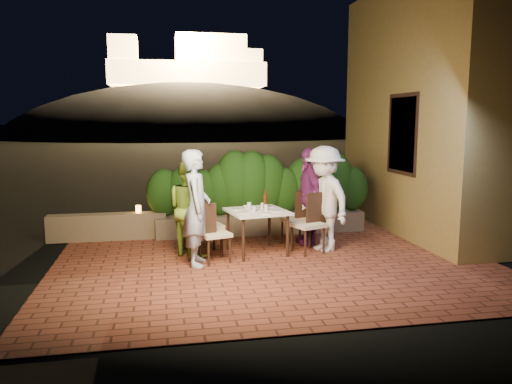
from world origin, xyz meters
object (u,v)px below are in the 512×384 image
object	(u,v)px
diner_green	(189,208)
diner_purple	(309,196)
beer_bottle	(265,199)
bowl	(248,207)
dining_table	(257,232)
chair_right_front	(308,223)
diner_blue	(196,208)
chair_left_front	(215,233)
chair_right_back	(296,218)
parapet_lamp	(138,209)
diner_white	(324,199)
chair_left_back	(207,224)

from	to	relation	value
diner_green	diner_purple	size ratio (longest dim) A/B	0.91
beer_bottle	bowl	world-z (taller)	beer_bottle
diner_purple	dining_table	bearing A→B (deg)	-65.66
dining_table	chair_right_front	size ratio (longest dim) A/B	0.92
chair_right_front	diner_blue	distance (m)	1.99
chair_left_front	chair_right_back	size ratio (longest dim) A/B	0.97
chair_left_front	diner_blue	distance (m)	0.53
diner_blue	parapet_lamp	xyz separation A→B (m)	(-0.98, 1.99, -0.34)
parapet_lamp	dining_table	bearing A→B (deg)	-36.32
chair_right_front	diner_white	xyz separation A→B (m)	(0.31, 0.08, 0.40)
diner_white	parapet_lamp	bearing A→B (deg)	-134.74
chair_right_front	parapet_lamp	xyz separation A→B (m)	(-2.90, 1.63, 0.05)
diner_white	parapet_lamp	xyz separation A→B (m)	(-3.21, 1.55, -0.35)
bowl	diner_purple	size ratio (longest dim) A/B	0.10
chair_right_front	diner_purple	distance (m)	0.75
dining_table	beer_bottle	distance (m)	0.58
diner_blue	diner_white	distance (m)	2.28
chair_left_back	beer_bottle	bearing A→B (deg)	-14.73
chair_left_back	chair_right_front	bearing A→B (deg)	-22.68
chair_left_front	chair_right_back	world-z (taller)	chair_right_back
chair_left_front	diner_white	size ratio (longest dim) A/B	0.53
chair_right_front	dining_table	bearing A→B (deg)	-29.47
chair_left_back	diner_white	bearing A→B (deg)	-19.21
parapet_lamp	diner_green	bearing A→B (deg)	-57.82
bowl	chair_left_front	bearing A→B (deg)	-135.92
beer_bottle	chair_right_back	bearing A→B (deg)	25.64
chair_left_front	chair_left_back	size ratio (longest dim) A/B	0.94
chair_right_front	chair_right_back	world-z (taller)	chair_right_front
chair_left_back	diner_purple	bearing A→B (deg)	-3.20
diner_purple	parapet_lamp	world-z (taller)	diner_purple
diner_blue	diner_purple	xyz separation A→B (m)	(2.12, 0.99, -0.03)
beer_bottle	chair_right_front	xyz separation A→B (m)	(0.70, -0.24, -0.40)
beer_bottle	chair_right_back	xyz separation A→B (m)	(0.65, 0.31, -0.42)
beer_bottle	chair_right_front	distance (m)	0.84
chair_right_front	diner_blue	xyz separation A→B (m)	(-1.92, -0.36, 0.40)
diner_blue	diner_green	world-z (taller)	diner_blue
diner_blue	chair_left_front	bearing A→B (deg)	-63.04
bowl	diner_blue	size ratio (longest dim) A/B	0.09
chair_left_front	chair_right_back	bearing A→B (deg)	10.95
chair_left_front	diner_white	bearing A→B (deg)	-6.38
dining_table	parapet_lamp	size ratio (longest dim) A/B	6.79
dining_table	diner_green	bearing A→B (deg)	176.00
diner_blue	diner_white	bearing A→B (deg)	-71.72
bowl	chair_right_front	world-z (taller)	chair_right_front
bowl	parapet_lamp	xyz separation A→B (m)	(-1.93, 1.25, -0.20)
diner_green	chair_left_front	bearing A→B (deg)	-174.06
chair_left_front	chair_left_back	xyz separation A→B (m)	(-0.08, 0.50, 0.03)
chair_right_front	chair_right_back	xyz separation A→B (m)	(-0.05, 0.55, -0.02)
parapet_lamp	diner_purple	bearing A→B (deg)	-17.93
beer_bottle	diner_white	size ratio (longest dim) A/B	0.18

